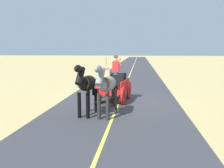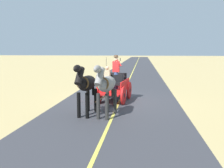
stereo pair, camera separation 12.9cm
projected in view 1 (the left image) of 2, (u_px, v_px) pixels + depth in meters
name	position (u px, v px, depth m)	size (l,w,h in m)	color
ground_plane	(120.00, 100.00, 12.97)	(200.00, 200.00, 0.00)	tan
road_surface	(120.00, 100.00, 12.97)	(6.27, 160.00, 0.01)	#38383D
road_centre_stripe	(120.00, 100.00, 12.97)	(0.12, 160.00, 0.00)	#DBCC4C
horse_drawn_carriage	(114.00, 86.00, 12.72)	(1.72, 4.51, 2.50)	red
horse_near_side	(107.00, 85.00, 9.64)	(0.84, 2.15, 2.21)	gray
horse_off_side	(87.00, 85.00, 9.85)	(0.75, 2.14, 2.21)	black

